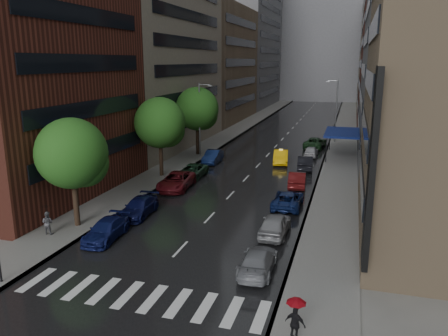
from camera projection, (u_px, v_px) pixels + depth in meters
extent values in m
plane|color=gray|center=(153.00, 278.00, 24.23)|extent=(220.00, 220.00, 0.00)
cube|color=black|center=(286.00, 135.00, 70.82)|extent=(14.00, 140.00, 0.01)
cube|color=gray|center=(233.00, 132.00, 73.25)|extent=(4.00, 140.00, 0.15)
cube|color=gray|center=(344.00, 137.00, 68.35)|extent=(4.00, 140.00, 0.15)
cube|color=silver|center=(37.00, 280.00, 24.02)|extent=(0.55, 2.80, 0.01)
cube|color=silver|center=(58.00, 283.00, 23.64)|extent=(0.55, 2.80, 0.01)
cube|color=silver|center=(81.00, 287.00, 23.26)|extent=(0.55, 2.80, 0.01)
cube|color=silver|center=(104.00, 291.00, 22.88)|extent=(0.55, 2.80, 0.01)
cube|color=silver|center=(128.00, 295.00, 22.50)|extent=(0.55, 2.80, 0.01)
cube|color=silver|center=(153.00, 299.00, 22.11)|extent=(0.55, 2.80, 0.01)
cube|color=silver|center=(178.00, 303.00, 21.73)|extent=(0.55, 2.80, 0.01)
cube|color=silver|center=(205.00, 307.00, 21.35)|extent=(0.55, 2.80, 0.01)
cube|color=silver|center=(233.00, 312.00, 20.97)|extent=(0.55, 2.80, 0.01)
cube|color=silver|center=(261.00, 316.00, 20.59)|extent=(0.55, 2.80, 0.01)
cube|color=maroon|center=(45.00, 45.00, 36.39)|extent=(8.00, 20.00, 26.00)
cube|color=gray|center=(162.00, 20.00, 57.79)|extent=(8.00, 28.00, 34.00)
cube|color=#937A5B|center=(222.00, 65.00, 85.32)|extent=(8.00, 28.00, 22.00)
cube|color=slate|center=(256.00, 31.00, 111.36)|extent=(8.00, 32.00, 38.00)
cube|color=#937A5B|center=(441.00, 8.00, 27.73)|extent=(8.00, 20.00, 30.00)
cube|color=slate|center=(400.00, 58.00, 50.81)|extent=(8.00, 28.00, 24.00)
cube|color=maroon|center=(388.00, 23.00, 75.46)|extent=(8.00, 28.00, 36.00)
cube|color=gray|center=(378.00, 51.00, 104.38)|extent=(8.00, 32.00, 28.00)
cube|color=black|center=(372.00, 170.00, 21.51)|extent=(0.30, 2.20, 10.00)
cube|color=slate|center=(322.00, 46.00, 130.35)|extent=(40.00, 14.00, 32.00)
cylinder|color=#382619|center=(75.00, 198.00, 31.18)|extent=(0.40, 0.40, 4.37)
sphere|color=#1E5116|center=(72.00, 153.00, 30.39)|extent=(4.99, 4.99, 4.99)
cylinder|color=#382619|center=(161.00, 155.00, 44.89)|extent=(0.40, 0.40, 4.52)
sphere|color=#1E5116|center=(160.00, 123.00, 44.08)|extent=(5.16, 5.16, 5.16)
cylinder|color=#382619|center=(197.00, 137.00, 55.21)|extent=(0.40, 0.40, 4.73)
sphere|color=#1E5116|center=(197.00, 109.00, 54.36)|extent=(5.41, 5.41, 5.41)
imported|color=#F1B40C|center=(281.00, 157.00, 51.11)|extent=(2.25, 4.89, 1.55)
imported|color=#111851|center=(106.00, 230.00, 29.38)|extent=(2.13, 4.66, 1.32)
imported|color=#0D113D|center=(139.00, 207.00, 33.85)|extent=(2.19, 4.81, 1.36)
imported|color=#5B1218|center=(176.00, 181.00, 40.90)|extent=(2.97, 5.74, 1.55)
imported|color=#193824|center=(192.00, 171.00, 44.85)|extent=(2.26, 4.87, 1.35)
imported|color=#0F1C46|center=(213.00, 157.00, 51.36)|extent=(1.73, 4.58, 1.49)
imported|color=gray|center=(258.00, 261.00, 24.84)|extent=(1.99, 4.61, 1.32)
imported|color=gray|center=(275.00, 224.00, 30.05)|extent=(1.86, 4.54, 1.54)
imported|color=#111F51|center=(288.00, 199.00, 35.81)|extent=(2.29, 4.91, 1.36)
imported|color=#521011|center=(297.00, 179.00, 41.66)|extent=(1.93, 4.62, 1.49)
imported|color=black|center=(305.00, 163.00, 48.27)|extent=(2.01, 4.76, 1.53)
imported|color=#A1A2A6|center=(311.00, 151.00, 54.63)|extent=(1.62, 4.01, 1.37)
imported|color=#19371B|center=(315.00, 143.00, 60.17)|extent=(3.04, 5.63, 1.50)
imported|color=#54545A|center=(48.00, 223.00, 29.86)|extent=(0.81, 0.65, 1.61)
imported|color=black|center=(46.00, 211.00, 29.65)|extent=(0.96, 0.98, 0.88)
imported|color=black|center=(295.00, 324.00, 18.40)|extent=(1.00, 0.66, 1.59)
imported|color=#B10D1A|center=(296.00, 306.00, 18.20)|extent=(0.82, 0.82, 0.72)
cylinder|color=gray|center=(200.00, 120.00, 53.20)|extent=(0.18, 0.18, 9.00)
cube|color=gray|center=(210.00, 86.00, 51.81)|extent=(0.50, 0.22, 0.16)
cylinder|color=gray|center=(336.00, 111.00, 62.92)|extent=(0.18, 0.18, 9.00)
cube|color=gray|center=(328.00, 81.00, 62.30)|extent=(0.50, 0.22, 0.16)
cube|color=navy|center=(342.00, 132.00, 53.63)|extent=(4.00, 8.00, 0.25)
cylinder|color=black|center=(326.00, 150.00, 50.89)|extent=(0.12, 0.12, 3.00)
cylinder|color=black|center=(330.00, 139.00, 57.97)|extent=(0.12, 0.12, 3.00)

